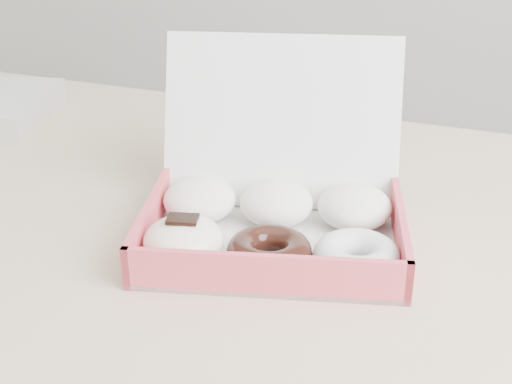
% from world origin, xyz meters
% --- Properties ---
extents(table, '(1.20, 0.80, 0.75)m').
position_xyz_m(table, '(0.00, 0.00, 0.67)').
color(table, tan).
rests_on(table, ground).
extents(donut_box, '(0.36, 0.34, 0.21)m').
position_xyz_m(donut_box, '(0.21, -0.06, 0.78)').
color(donut_box, silver).
rests_on(donut_box, table).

